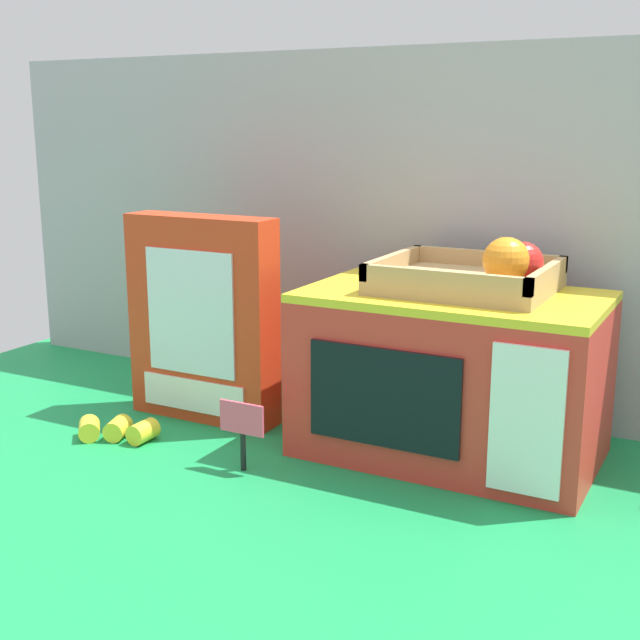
# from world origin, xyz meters

# --- Properties ---
(ground_plane) EXTENTS (1.70, 1.70, 0.00)m
(ground_plane) POSITION_xyz_m (0.00, 0.00, 0.00)
(ground_plane) COLOR #198C47
(ground_plane) RESTS_ON ground
(display_back_panel) EXTENTS (1.61, 0.03, 0.60)m
(display_back_panel) POSITION_xyz_m (0.00, 0.22, 0.30)
(display_back_panel) COLOR #A0A3A8
(display_back_panel) RESTS_ON ground
(toy_microwave) EXTENTS (0.42, 0.26, 0.24)m
(toy_microwave) POSITION_xyz_m (0.17, 0.03, 0.12)
(toy_microwave) COLOR red
(toy_microwave) RESTS_ON ground
(food_groups_crate) EXTENTS (0.24, 0.21, 0.08)m
(food_groups_crate) POSITION_xyz_m (0.20, 0.05, 0.27)
(food_groups_crate) COLOR tan
(food_groups_crate) RESTS_ON toy_microwave
(cookie_set_box) EXTENTS (0.26, 0.07, 0.33)m
(cookie_set_box) POSITION_xyz_m (-0.23, -0.01, 0.17)
(cookie_set_box) COLOR red
(cookie_set_box) RESTS_ON ground
(price_sign) EXTENTS (0.07, 0.01, 0.10)m
(price_sign) POSITION_xyz_m (-0.06, -0.17, 0.07)
(price_sign) COLOR black
(price_sign) RESTS_ON ground
(loose_toy_banana) EXTENTS (0.13, 0.08, 0.03)m
(loose_toy_banana) POSITION_xyz_m (-0.30, -0.16, 0.02)
(loose_toy_banana) COLOR yellow
(loose_toy_banana) RESTS_ON ground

